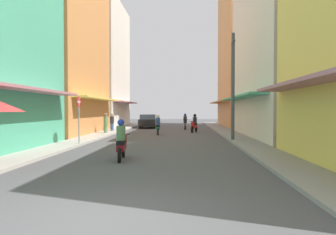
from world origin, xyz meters
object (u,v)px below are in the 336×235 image
motorbike_red (194,124)px  parked_car (148,121)px  motorbike_silver (185,122)px  pedestrian_midway (106,124)px  motorbike_green (158,126)px  pedestrian_crossing (112,123)px  street_sign_no_entry (79,114)px  utility_pole (233,86)px  motorbike_maroon (122,142)px

motorbike_red → parked_car: bearing=127.3°
motorbike_silver → pedestrian_midway: size_ratio=1.09×
motorbike_green → parked_car: 9.12m
pedestrian_crossing → street_sign_no_entry: street_sign_no_entry is taller
utility_pole → motorbike_silver: bearing=104.2°
pedestrian_midway → motorbike_silver: bearing=45.0°
pedestrian_midway → street_sign_no_entry: street_sign_no_entry is taller
motorbike_green → motorbike_red: bearing=43.2°
motorbike_silver → utility_pole: utility_pole is taller
motorbike_maroon → motorbike_green: 11.99m
motorbike_silver → street_sign_no_entry: street_sign_no_entry is taller
motorbike_green → street_sign_no_entry: bearing=-115.4°
motorbike_maroon → pedestrian_crossing: pedestrian_crossing is taller
motorbike_maroon → street_sign_no_entry: size_ratio=0.68×
motorbike_maroon → parked_car: motorbike_maroon is taller
parked_car → pedestrian_midway: size_ratio=2.50×
motorbike_silver → street_sign_no_entry: 15.21m
pedestrian_midway → utility_pole: utility_pole is taller
motorbike_maroon → motorbike_silver: bearing=82.5°
motorbike_green → pedestrian_midway: (-4.16, 0.28, 0.13)m
motorbike_maroon → motorbike_red: bearing=77.6°
motorbike_silver → utility_pole: bearing=-75.8°
pedestrian_crossing → street_sign_no_entry: size_ratio=0.61×
motorbike_green → parked_car: motorbike_green is taller
parked_car → street_sign_no_entry: bearing=-96.1°
motorbike_red → pedestrian_crossing: 7.17m
utility_pole → motorbike_green: bearing=136.3°
motorbike_maroon → street_sign_no_entry: bearing=125.9°
motorbike_red → utility_pole: 8.25m
motorbike_silver → motorbike_green: (-2.13, -6.57, 0.00)m
parked_car → pedestrian_midway: pedestrian_midway is taller
motorbike_maroon → motorbike_red: 15.07m
motorbike_green → street_sign_no_entry: size_ratio=0.68×
motorbike_maroon → pedestrian_crossing: (-3.94, 14.75, 0.10)m
motorbike_silver → motorbike_maroon: (-2.46, -18.55, 0.00)m
motorbike_silver → parked_car: motorbike_silver is taller
motorbike_silver → utility_pole: 12.02m
pedestrian_midway → pedestrian_crossing: size_ratio=1.03×
motorbike_silver → motorbike_green: same height
motorbike_green → motorbike_red: size_ratio=1.03×
pedestrian_crossing → parked_car: bearing=68.4°
motorbike_maroon → motorbike_red: (3.23, 14.71, 0.00)m
motorbike_red → pedestrian_midway: size_ratio=1.06×
utility_pole → pedestrian_midway: bearing=151.1°
motorbike_red → utility_pole: size_ratio=0.27×
pedestrian_midway → motorbike_red: bearing=19.2°
motorbike_red → street_sign_no_entry: size_ratio=0.66×
motorbike_green → utility_pole: bearing=-43.7°
motorbike_silver → parked_car: (-3.95, 2.37, 0.04)m
motorbike_green → pedestrian_midway: 4.17m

